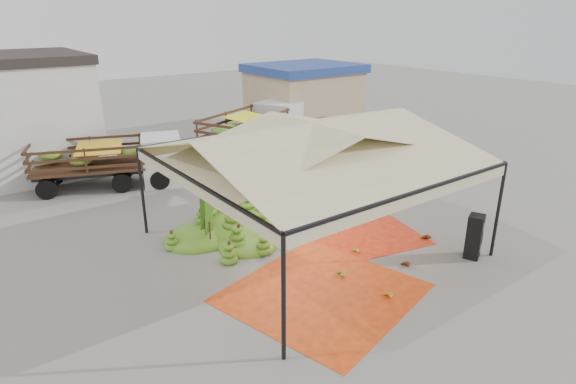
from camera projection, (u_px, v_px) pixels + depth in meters
ground at (310, 243)px, 15.76m from camera, size 90.00×90.00×0.00m
canopy_tent at (312, 146)px, 14.60m from camera, size 8.10×8.10×4.00m
building_tan at (304, 97)px, 30.39m from camera, size 6.30×5.30×4.10m
tarp_left at (322, 293)px, 12.97m from camera, size 5.56×5.40×0.01m
tarp_right at (351, 230)px, 16.72m from camera, size 4.81×4.96×0.01m
banana_heap at (243, 216)px, 16.43m from camera, size 5.61×4.67×1.17m
hand_yellow_a at (386, 295)px, 12.71m from camera, size 0.48×0.41×0.20m
hand_yellow_b at (354, 251)px, 15.09m from camera, size 0.40×0.34×0.17m
hand_red_a at (404, 264)px, 14.26m from camera, size 0.47×0.39×0.20m
hand_red_b at (426, 237)px, 15.95m from camera, size 0.55×0.51×0.20m
hand_green at (338, 273)px, 13.76m from camera, size 0.56×0.53×0.20m
hanging_bunches at (377, 161)px, 15.40m from camera, size 4.74×0.24×0.20m
speaker_stack at (474, 237)px, 14.64m from camera, size 0.64×0.60×1.39m
banana_leaves at (208, 245)px, 15.63m from camera, size 0.96×1.36×3.70m
vendor at (225, 173)px, 19.73m from camera, size 0.73×0.54×1.86m
truck_left at (114, 157)px, 20.54m from camera, size 6.39×4.10×2.08m
truck_right at (257, 126)px, 25.50m from camera, size 7.19×4.88×2.35m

